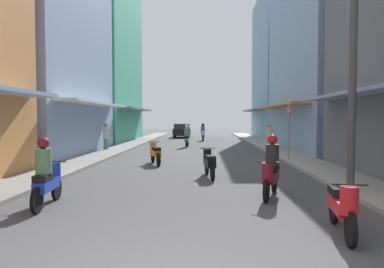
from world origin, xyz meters
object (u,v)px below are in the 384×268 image
Objects in this scene: utility_pole at (353,59)px; parked_car at (182,130)px; pedestrian_far at (106,135)px; motorbike_maroon at (271,169)px; motorbike_black at (209,162)px; motorbike_silver at (187,137)px; street_sign_no_entry at (289,125)px; motorbike_orange at (155,153)px; motorbike_white at (203,133)px; pedestrian_foreground at (269,137)px; motorbike_red at (342,206)px; motorbike_blue at (47,176)px.

parked_car is at bearing 102.79° from utility_pole.
parked_car is at bearing 76.63° from pedestrian_far.
motorbike_maroon reaches higher than motorbike_black.
motorbike_silver is at bearing 33.27° from pedestrian_far.
street_sign_no_entry is (-0.10, 6.34, -1.85)m from utility_pole.
motorbike_black is 1.00× the size of motorbike_silver.
motorbike_maroon is 0.25× the size of utility_pole.
utility_pole is at bearing -77.21° from parked_car.
motorbike_white is at bearing 82.72° from motorbike_orange.
pedestrian_foreground is (5.20, -2.63, 0.13)m from motorbike_silver.
motorbike_maroon is at bearing -57.75° from pedestrian_far.
motorbike_orange is at bearing 136.88° from utility_pole.
motorbike_maroon is 1.04× the size of pedestrian_foreground.
motorbike_orange is (-0.95, -9.17, -0.20)m from motorbike_silver.
motorbike_silver is 15.90m from utility_pole.
utility_pole reaches higher than motorbike_red.
motorbike_red is at bearing -79.11° from motorbike_silver.
motorbike_silver is 6.93m from motorbike_white.
motorbike_silver is 5.77m from pedestrian_far.
motorbike_orange is 6.08m from street_sign_no_entry.
pedestrian_far is at bearing 151.54° from street_sign_no_entry.
motorbike_orange is 7.16m from pedestrian_far.
motorbike_maroon is at bearing -85.46° from motorbike_white.
motorbike_maroon and motorbike_blue have the same top height.
motorbike_orange is (-3.80, 6.15, -0.20)m from motorbike_maroon.
pedestrian_far is (-6.15, 9.26, 0.47)m from motorbike_black.
street_sign_no_entry reaches higher than parked_car.
motorbike_blue is (-3.48, -23.31, 0.00)m from motorbike_white.
motorbike_maroon is 0.65× the size of street_sign_no_entry.
utility_pole is (6.01, -5.63, 3.06)m from motorbike_orange.
motorbike_red is at bearing -98.52° from street_sign_no_entry.
pedestrian_foreground reaches higher than parked_car.
motorbike_white is 1.04× the size of motorbike_orange.
motorbike_silver is at bearing 81.73° from motorbike_blue.
utility_pole is at bearing 13.11° from motorbike_maroon.
motorbike_white is (-2.41, 25.04, 0.20)m from motorbike_red.
motorbike_red is at bearing -16.34° from motorbike_blue.
street_sign_no_entry is (4.96, -8.46, 1.01)m from motorbike_silver.
pedestrian_far is at bearing -176.94° from pedestrian_foreground.
parked_car is (1.28, 28.88, 0.04)m from motorbike_blue.
motorbike_orange is 21.57m from parked_car.
pedestrian_foreground is 5.91m from street_sign_no_entry.
motorbike_white is 1.09× the size of pedestrian_foreground.
pedestrian_far is 15.48m from utility_pole.
parked_car is 16.00m from pedestrian_far.
motorbike_orange is 1.01× the size of pedestrian_far.
motorbike_white is at bearing 90.72° from motorbike_black.
motorbike_silver reaches higher than motorbike_black.
motorbike_white is 1.00× the size of motorbike_blue.
utility_pole reaches higher than pedestrian_far.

